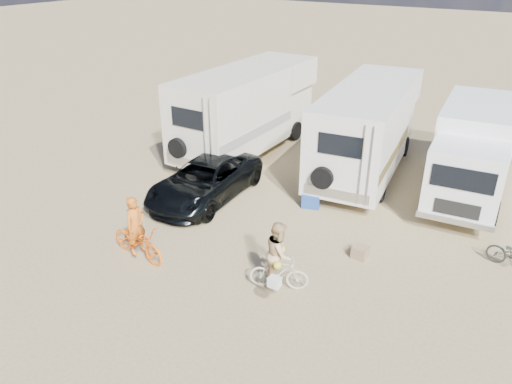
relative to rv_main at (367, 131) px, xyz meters
The scene contains 11 objects.
ground 7.53m from the rv_main, 93.52° to the right, with size 140.00×140.00×0.00m, color tan.
rv_main is the anchor object (origin of this frame).
rv_left 5.01m from the rv_main, behind, with size 2.54×7.44×3.42m, color white, non-canonical shape.
box_truck 3.69m from the rv_main, ahead, with size 2.29×6.38×3.00m, color white, non-canonical shape.
dark_suv 6.36m from the rv_main, 126.56° to the right, with size 2.21×4.79×1.33m, color black.
bike_man 9.50m from the rv_main, 109.15° to the right, with size 0.66×1.90×1.00m, color #F15B08.
bike_woman 8.20m from the rv_main, 83.95° to the right, with size 0.42×1.50×0.90m, color #B9B99F.
rider_man 9.47m from the rv_main, 109.15° to the right, with size 0.60×0.40×1.66m, color #CA6119.
rider_woman 8.15m from the rv_main, 83.95° to the right, with size 0.83×0.64×1.70m, color tan.
cooler 3.99m from the rv_main, 96.09° to the right, with size 0.58×0.42×0.46m, color #204290.
crate 6.22m from the rv_main, 69.80° to the right, with size 0.41×0.41×0.33m, color #866A4F.
Camera 1 is at (6.09, -9.40, 7.59)m, focal length 34.13 mm.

